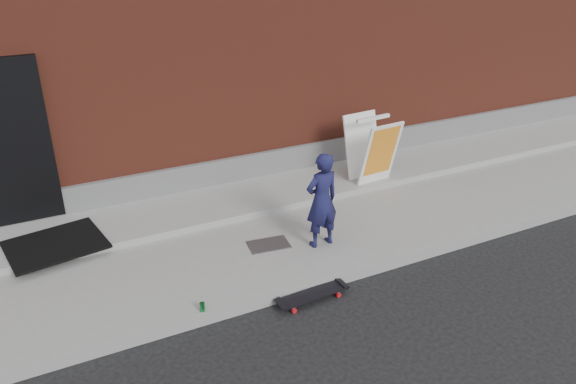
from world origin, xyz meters
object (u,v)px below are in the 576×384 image
child (322,200)px  pizza_sign (372,149)px  skateboard (312,295)px  soda_can (202,307)px

child → pizza_sign: (1.64, 1.29, -0.02)m
pizza_sign → child: bearing=-141.9°
skateboard → pizza_sign: 3.18m
skateboard → pizza_sign: size_ratio=0.84×
child → soda_can: (-1.87, -0.68, -0.59)m
skateboard → soda_can: 1.30m
child → pizza_sign: child is taller
child → skateboard: child is taller
pizza_sign → soda_can: size_ratio=9.88×
child → soda_can: 2.07m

